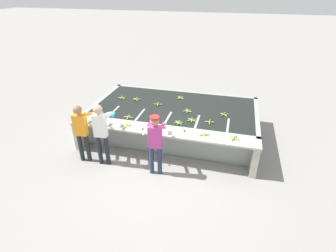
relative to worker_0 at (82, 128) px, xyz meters
name	(u,v)px	position (x,y,z in m)	size (l,w,h in m)	color
ground_plane	(158,164)	(1.93, 0.29, -0.95)	(80.00, 80.00, 0.00)	gray
wash_tank	(174,119)	(1.93, 2.06, -0.52)	(4.94, 2.68, 0.88)	gray
work_ledge	(161,139)	(1.93, 0.51, -0.32)	(4.94, 0.45, 0.88)	#A8A393
worker_0	(82,128)	(0.00, 0.00, 0.00)	(0.45, 0.72, 1.60)	#1E2328
worker_1	(101,129)	(0.55, 0.00, 0.06)	(0.46, 0.73, 1.69)	#1E2328
worker_2	(155,140)	(1.96, -0.04, -0.01)	(0.47, 0.73, 1.58)	navy
banana_bunch_floating_0	(158,104)	(1.40, 2.05, -0.06)	(0.28, 0.28, 0.08)	#75A333
banana_bunch_floating_1	(192,120)	(2.60, 1.28, -0.06)	(0.27, 0.28, 0.08)	#75A333
banana_bunch_floating_2	(181,98)	(1.97, 2.73, -0.06)	(0.26, 0.26, 0.08)	#93BC3D
banana_bunch_floating_3	(179,123)	(2.29, 1.04, -0.06)	(0.27, 0.28, 0.08)	#75A333
banana_bunch_floating_4	(224,114)	(3.43, 1.86, -0.06)	(0.28, 0.27, 0.08)	#75A333
banana_bunch_floating_5	(137,99)	(0.62, 2.25, -0.06)	(0.28, 0.27, 0.08)	#75A333
banana_bunch_floating_6	(188,111)	(2.38, 1.81, -0.06)	(0.28, 0.27, 0.08)	#75A333
banana_bunch_floating_7	(122,98)	(0.12, 2.25, -0.06)	(0.28, 0.27, 0.08)	#8CB738
banana_bunch_floating_8	(210,122)	(3.09, 1.29, -0.06)	(0.28, 0.28, 0.08)	#75A333
banana_bunch_floating_9	(128,117)	(0.85, 1.00, -0.06)	(0.28, 0.28, 0.08)	#7FAD33
banana_bunch_ledge_0	(234,138)	(3.75, 0.60, -0.05)	(0.27, 0.27, 0.08)	#7FAD33
banana_bunch_ledge_1	(127,126)	(1.00, 0.51, -0.05)	(0.26, 0.28, 0.08)	#9EC642
banana_bunch_ledge_2	(204,135)	(3.03, 0.56, -0.05)	(0.27, 0.27, 0.08)	#7FAD33
knife_0	(143,130)	(1.49, 0.41, -0.06)	(0.16, 0.33, 0.02)	silver
knife_1	(185,132)	(2.55, 0.59, -0.06)	(0.18, 0.33, 0.02)	silver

